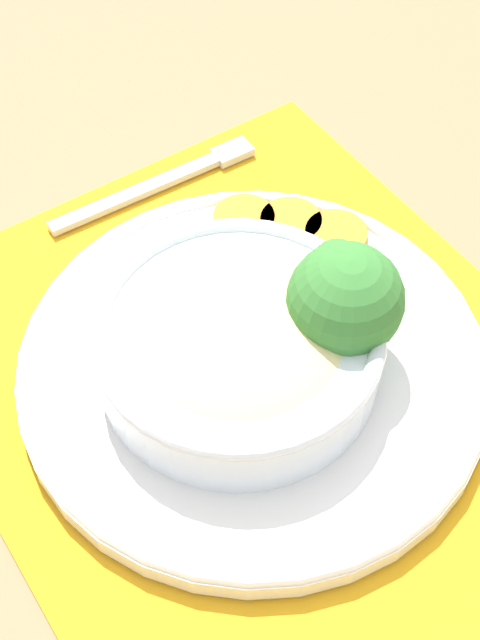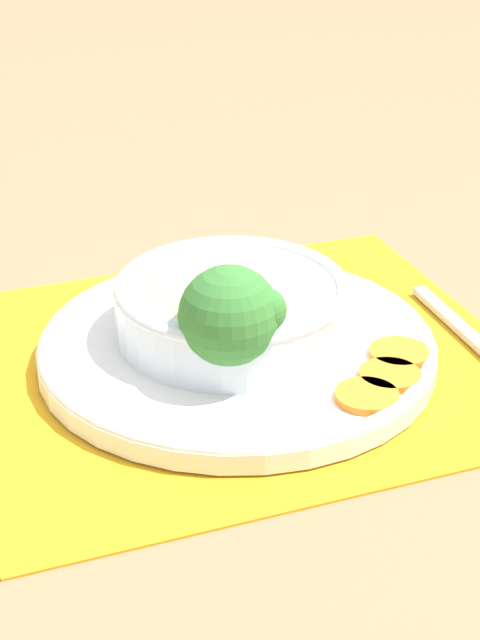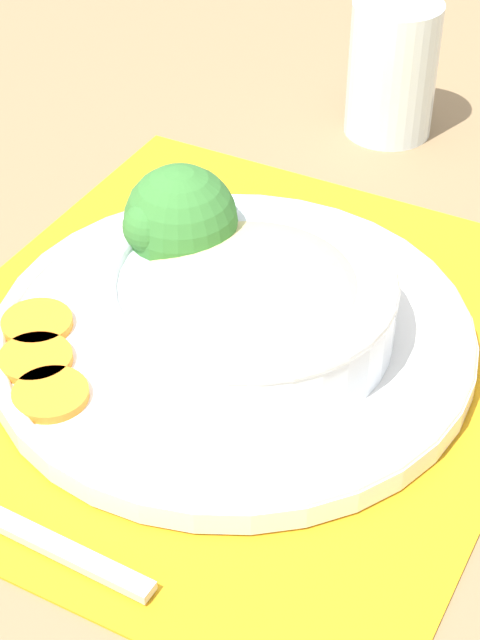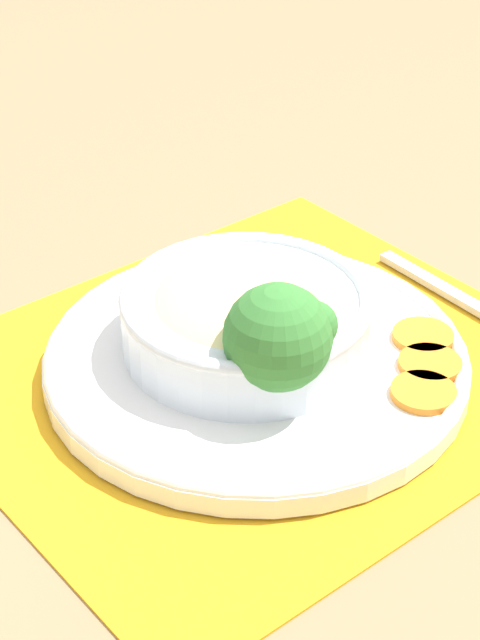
% 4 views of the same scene
% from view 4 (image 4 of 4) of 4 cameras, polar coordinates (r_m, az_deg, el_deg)
% --- Properties ---
extents(ground_plane, '(4.00, 4.00, 0.00)m').
position_cam_4_polar(ground_plane, '(0.81, 0.85, -2.93)').
color(ground_plane, '#8C704C').
extents(placemat, '(0.46, 0.41, 0.00)m').
position_cam_4_polar(placemat, '(0.81, 0.86, -2.82)').
color(placemat, orange).
rests_on(placemat, ground_plane).
extents(plate, '(0.32, 0.32, 0.02)m').
position_cam_4_polar(plate, '(0.80, 0.86, -2.05)').
color(plate, white).
rests_on(plate, placemat).
extents(bowl, '(0.19, 0.19, 0.06)m').
position_cam_4_polar(bowl, '(0.79, 0.27, 0.27)').
color(bowl, silver).
rests_on(bowl, plate).
extents(broccoli_floret, '(0.08, 0.08, 0.09)m').
position_cam_4_polar(broccoli_floret, '(0.72, 2.07, -0.98)').
color(broccoli_floret, '#759E51').
rests_on(broccoli_floret, plate).
extents(carrot_slice_near, '(0.05, 0.05, 0.01)m').
position_cam_4_polar(carrot_slice_near, '(0.77, 9.75, -3.83)').
color(carrot_slice_near, orange).
rests_on(carrot_slice_near, plate).
extents(carrot_slice_middle, '(0.05, 0.05, 0.01)m').
position_cam_4_polar(carrot_slice_middle, '(0.80, 10.10, -2.32)').
color(carrot_slice_middle, orange).
rests_on(carrot_slice_middle, plate).
extents(carrot_slice_far, '(0.05, 0.05, 0.01)m').
position_cam_4_polar(carrot_slice_far, '(0.82, 9.73, -0.86)').
color(carrot_slice_far, orange).
rests_on(carrot_slice_far, plate).
extents(fork, '(0.02, 0.18, 0.01)m').
position_cam_4_polar(fork, '(0.89, 12.60, 0.57)').
color(fork, '#B7B7BC').
rests_on(fork, placemat).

